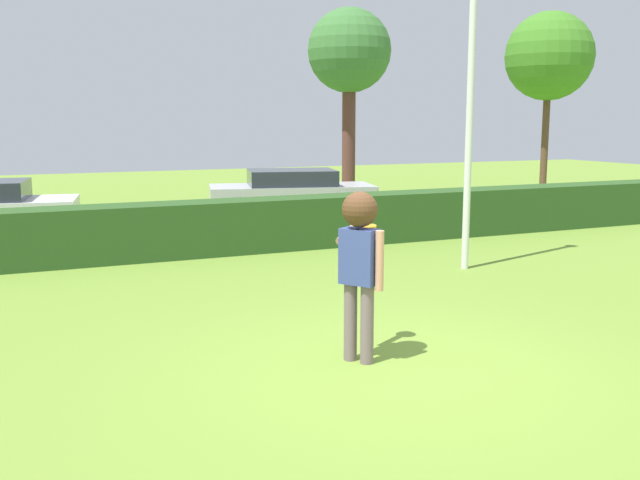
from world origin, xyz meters
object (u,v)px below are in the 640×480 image
object	(u,v)px
birch_tree	(349,54)
person	(360,252)
lamppost	(472,39)
parked_car_silver	(292,191)
maple_tree	(549,57)
frisbee	(366,226)

from	to	relation	value
birch_tree	person	bearing A→B (deg)	-115.75
birch_tree	lamppost	bearing A→B (deg)	-104.65
parked_car_silver	person	bearing A→B (deg)	-108.20
maple_tree	person	bearing A→B (deg)	-136.43
person	lamppost	size ratio (longest dim) A/B	0.26
person	parked_car_silver	size ratio (longest dim) A/B	0.40
frisbee	maple_tree	world-z (taller)	maple_tree
lamppost	parked_car_silver	world-z (taller)	lamppost
frisbee	maple_tree	size ratio (longest dim) A/B	0.04
lamppost	parked_car_silver	xyz separation A→B (m)	(-0.30, 7.24, -3.13)
person	birch_tree	distance (m)	15.04
parked_car_silver	maple_tree	distance (m)	11.41
lamppost	birch_tree	distance (m)	10.01
person	lamppost	world-z (taller)	lamppost
person	lamppost	bearing A→B (deg)	42.74
frisbee	lamppost	distance (m)	5.33
parked_car_silver	birch_tree	bearing A→B (deg)	40.58
lamppost	maple_tree	distance (m)	14.05
person	maple_tree	distance (m)	19.58
frisbee	person	bearing A→B (deg)	-124.13
person	parked_car_silver	distance (m)	11.38
frisbee	birch_tree	bearing A→B (deg)	64.56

